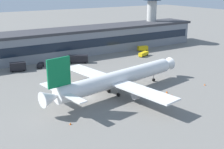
{
  "coord_description": "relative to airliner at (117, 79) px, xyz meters",
  "views": [
    {
      "loc": [
        -36.9,
        -72.7,
        32.82
      ],
      "look_at": [
        9.8,
        2.46,
        5.0
      ],
      "focal_mm": 46.29,
      "sensor_mm": 36.0,
      "label": 1
    }
  ],
  "objects": [
    {
      "name": "fuel_truck",
      "position": [
        5.99,
        39.85,
        -2.97
      ],
      "size": [
        8.73,
        6.41,
        3.35
      ],
      "color": "black",
      "rests_on": "ground_plane"
    },
    {
      "name": "follow_me_car",
      "position": [
        -10.6,
        41.45,
        -3.77
      ],
      "size": [
        3.99,
        4.72,
        1.85
      ],
      "color": "black",
      "rests_on": "ground_plane"
    },
    {
      "name": "traffic_cone_3",
      "position": [
        29.6,
        -9.31,
        -4.54
      ],
      "size": [
        0.5,
        0.5,
        0.63
      ],
      "primitive_type": "cone",
      "color": "#F2590C",
      "rests_on": "ground_plane"
    },
    {
      "name": "ground_plane",
      "position": [
        -8.89,
        1.7,
        -4.86
      ],
      "size": [
        600.0,
        600.0,
        0.0
      ],
      "primitive_type": "plane",
      "color": "slate"
    },
    {
      "name": "terminal_building",
      "position": [
        -8.89,
        56.54,
        1.33
      ],
      "size": [
        181.12,
        17.4,
        12.33
      ],
      "color": "gray",
      "rests_on": "ground_plane"
    },
    {
      "name": "airliner",
      "position": [
        0.0,
        0.0,
        0.0
      ],
      "size": [
        52.42,
        45.23,
        14.98
      ],
      "color": "white",
      "rests_on": "ground_plane"
    },
    {
      "name": "traffic_cone_0",
      "position": [
        -20.9,
        -11.7,
        -4.56
      ],
      "size": [
        0.47,
        0.47,
        0.59
      ],
      "primitive_type": "cone",
      "color": "#F2590C",
      "rests_on": "ground_plane"
    },
    {
      "name": "traffic_cone_2",
      "position": [
        13.68,
        -8.03,
        -4.49
      ],
      "size": [
        0.59,
        0.59,
        0.74
      ],
      "primitive_type": "cone",
      "color": "#F2590C",
      "rests_on": "ground_plane"
    },
    {
      "name": "belt_loader",
      "position": [
        37.53,
        34.59,
        -3.7
      ],
      "size": [
        6.67,
        4.33,
        1.95
      ],
      "color": "yellow",
      "rests_on": "ground_plane"
    },
    {
      "name": "crew_van",
      "position": [
        44.05,
        43.59,
        -3.4
      ],
      "size": [
        5.54,
        3.2,
        2.55
      ],
      "color": "yellow",
      "rests_on": "ground_plane"
    },
    {
      "name": "stair_truck",
      "position": [
        -19.89,
        40.85,
        -2.88
      ],
      "size": [
        6.36,
        3.55,
        3.55
      ],
      "color": "black",
      "rests_on": "ground_plane"
    },
    {
      "name": "traffic_cone_1",
      "position": [
        13.11,
        -10.96,
        -4.48
      ],
      "size": [
        0.6,
        0.6,
        0.74
      ],
      "primitive_type": "cone",
      "color": "#F2590C",
      "rests_on": "ground_plane"
    },
    {
      "name": "control_tower",
      "position": [
        62.42,
        59.98,
        13.95
      ],
      "size": [
        10.22,
        10.22,
        29.99
      ],
      "color": "#B7B7B2",
      "rests_on": "ground_plane"
    }
  ]
}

